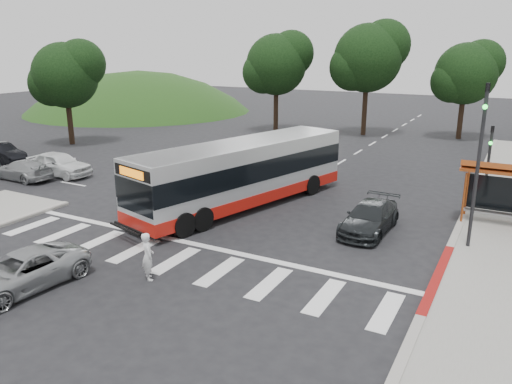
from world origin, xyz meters
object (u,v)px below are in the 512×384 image
Objects in this scene: silver_suv_south at (21,271)px; pedestrian at (148,256)px; transit_bus at (242,175)px; dark_sedan at (370,218)px.

pedestrian is at bearing 43.60° from silver_suv_south.
transit_bus reaches higher than pedestrian.
transit_bus is 7.38× the size of pedestrian.
pedestrian is 9.85m from dark_sedan.
dark_sedan reaches higher than silver_suv_south.
silver_suv_south is (-3.23, -2.55, -0.23)m from pedestrian.
transit_bus is at bearing 85.56° from silver_suv_south.
pedestrian is at bearing -121.90° from dark_sedan.
dark_sedan is at bearing 56.61° from silver_suv_south.
dark_sedan is 13.81m from silver_suv_south.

